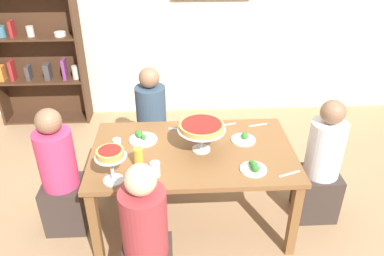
{
  "coord_description": "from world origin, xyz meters",
  "views": [
    {
      "loc": [
        -0.14,
        -2.56,
        2.44
      ],
      "look_at": [
        0.0,
        0.1,
        0.89
      ],
      "focal_mm": 35.33,
      "sensor_mm": 36.0,
      "label": 1
    }
  ],
  "objects_px": {
    "personal_pizza_stand": "(111,157)",
    "cutlery_knife_near": "(258,125)",
    "water_glass_clear_near": "(218,127)",
    "bookshelf": "(32,35)",
    "diner_head_east": "(321,169)",
    "beer_glass_amber_tall": "(139,158)",
    "cutlery_fork_near": "(179,129)",
    "dining_table": "(193,159)",
    "water_glass_clear_far": "(117,145)",
    "cutlery_fork_far": "(227,125)",
    "deep_dish_pizza_stand": "(201,128)",
    "water_glass_clear_spare": "(155,169)",
    "diner_far_left": "(152,128)",
    "salad_plate_far_diner": "(142,138)",
    "diner_near_left": "(146,246)",
    "cutlery_knife_far": "(290,174)",
    "salad_plate_near_diner": "(254,168)",
    "diner_head_west": "(61,180)",
    "salad_plate_spare": "(244,138)"
  },
  "relations": [
    {
      "from": "water_glass_clear_near",
      "to": "beer_glass_amber_tall",
      "type": "bearing_deg",
      "value": -143.57
    },
    {
      "from": "salad_plate_far_diner",
      "to": "personal_pizza_stand",
      "type": "bearing_deg",
      "value": -107.24
    },
    {
      "from": "diner_far_left",
      "to": "cutlery_fork_far",
      "type": "distance_m",
      "value": 0.85
    },
    {
      "from": "salad_plate_near_diner",
      "to": "cutlery_fork_near",
      "type": "bearing_deg",
      "value": 130.49
    },
    {
      "from": "salad_plate_far_diner",
      "to": "beer_glass_amber_tall",
      "type": "height_order",
      "value": "beer_glass_amber_tall"
    },
    {
      "from": "diner_near_left",
      "to": "cutlery_knife_near",
      "type": "relative_size",
      "value": 6.39
    },
    {
      "from": "diner_near_left",
      "to": "dining_table",
      "type": "bearing_deg",
      "value": -24.66
    },
    {
      "from": "deep_dish_pizza_stand",
      "to": "salad_plate_near_diner",
      "type": "distance_m",
      "value": 0.51
    },
    {
      "from": "diner_near_left",
      "to": "cutlery_fork_far",
      "type": "relative_size",
      "value": 6.39
    },
    {
      "from": "diner_near_left",
      "to": "cutlery_fork_far",
      "type": "distance_m",
      "value": 1.38
    },
    {
      "from": "diner_head_west",
      "to": "cutlery_knife_far",
      "type": "relative_size",
      "value": 6.39
    },
    {
      "from": "personal_pizza_stand",
      "to": "salad_plate_near_diner",
      "type": "distance_m",
      "value": 1.05
    },
    {
      "from": "diner_far_left",
      "to": "water_glass_clear_far",
      "type": "distance_m",
      "value": 0.88
    },
    {
      "from": "deep_dish_pizza_stand",
      "to": "water_glass_clear_near",
      "type": "distance_m",
      "value": 0.36
    },
    {
      "from": "personal_pizza_stand",
      "to": "water_glass_clear_near",
      "type": "relative_size",
      "value": 2.54
    },
    {
      "from": "bookshelf",
      "to": "diner_far_left",
      "type": "relative_size",
      "value": 1.92
    },
    {
      "from": "salad_plate_far_diner",
      "to": "diner_near_left",
      "type": "bearing_deg",
      "value": -85.93
    },
    {
      "from": "diner_head_east",
      "to": "water_glass_clear_far",
      "type": "distance_m",
      "value": 1.74
    },
    {
      "from": "diner_head_west",
      "to": "water_glass_clear_far",
      "type": "height_order",
      "value": "diner_head_west"
    },
    {
      "from": "beer_glass_amber_tall",
      "to": "cutlery_fork_near",
      "type": "xyz_separation_m",
      "value": [
        0.31,
        0.55,
        -0.08
      ]
    },
    {
      "from": "bookshelf",
      "to": "deep_dish_pizza_stand",
      "type": "bearing_deg",
      "value": -46.87
    },
    {
      "from": "beer_glass_amber_tall",
      "to": "bookshelf",
      "type": "bearing_deg",
      "value": 122.19
    },
    {
      "from": "diner_far_left",
      "to": "water_glass_clear_far",
      "type": "relative_size",
      "value": 9.83
    },
    {
      "from": "bookshelf",
      "to": "cutlery_knife_far",
      "type": "xyz_separation_m",
      "value": [
        2.52,
        -2.38,
        -0.38
      ]
    },
    {
      "from": "cutlery_knife_near",
      "to": "water_glass_clear_near",
      "type": "bearing_deg",
      "value": 1.22
    },
    {
      "from": "diner_near_left",
      "to": "diner_head_east",
      "type": "height_order",
      "value": "same"
    },
    {
      "from": "dining_table",
      "to": "cutlery_knife_near",
      "type": "bearing_deg",
      "value": 31.4
    },
    {
      "from": "dining_table",
      "to": "cutlery_knife_far",
      "type": "height_order",
      "value": "cutlery_knife_far"
    },
    {
      "from": "personal_pizza_stand",
      "to": "water_glass_clear_spare",
      "type": "xyz_separation_m",
      "value": [
        0.3,
        0.05,
        -0.15
      ]
    },
    {
      "from": "dining_table",
      "to": "cutlery_fork_near",
      "type": "relative_size",
      "value": 9.15
    },
    {
      "from": "salad_plate_spare",
      "to": "diner_near_left",
      "type": "bearing_deg",
      "value": -131.57
    },
    {
      "from": "bookshelf",
      "to": "cutlery_fork_near",
      "type": "xyz_separation_m",
      "value": [
        1.71,
        -1.68,
        -0.38
      ]
    },
    {
      "from": "diner_head_east",
      "to": "diner_head_west",
      "type": "bearing_deg",
      "value": 0.72
    },
    {
      "from": "water_glass_clear_far",
      "to": "cutlery_knife_far",
      "type": "distance_m",
      "value": 1.36
    },
    {
      "from": "water_glass_clear_far",
      "to": "cutlery_knife_far",
      "type": "bearing_deg",
      "value": -15.9
    },
    {
      "from": "water_glass_clear_far",
      "to": "water_glass_clear_spare",
      "type": "xyz_separation_m",
      "value": [
        0.31,
        -0.33,
        -0.0
      ]
    },
    {
      "from": "cutlery_knife_far",
      "to": "diner_head_west",
      "type": "bearing_deg",
      "value": 149.14
    },
    {
      "from": "personal_pizza_stand",
      "to": "water_glass_clear_far",
      "type": "distance_m",
      "value": 0.41
    },
    {
      "from": "water_glass_clear_far",
      "to": "cutlery_fork_far",
      "type": "height_order",
      "value": "water_glass_clear_far"
    },
    {
      "from": "dining_table",
      "to": "cutlery_fork_far",
      "type": "height_order",
      "value": "cutlery_fork_far"
    },
    {
      "from": "water_glass_clear_near",
      "to": "bookshelf",
      "type": "bearing_deg",
      "value": 139.72
    },
    {
      "from": "bookshelf",
      "to": "salad_plate_far_diner",
      "type": "bearing_deg",
      "value": -52.7
    },
    {
      "from": "diner_far_left",
      "to": "dining_table",
      "type": "bearing_deg",
      "value": 24.86
    },
    {
      "from": "bookshelf",
      "to": "cutlery_knife_far",
      "type": "height_order",
      "value": "bookshelf"
    },
    {
      "from": "bookshelf",
      "to": "cutlery_knife_near",
      "type": "distance_m",
      "value": 2.96
    },
    {
      "from": "diner_far_left",
      "to": "cutlery_fork_near",
      "type": "xyz_separation_m",
      "value": [
        0.27,
        -0.46,
        0.25
      ]
    },
    {
      "from": "diner_head_east",
      "to": "beer_glass_amber_tall",
      "type": "height_order",
      "value": "diner_head_east"
    },
    {
      "from": "salad_plate_far_diner",
      "to": "salad_plate_spare",
      "type": "height_order",
      "value": "salad_plate_spare"
    },
    {
      "from": "personal_pizza_stand",
      "to": "cutlery_knife_near",
      "type": "distance_m",
      "value": 1.44
    },
    {
      "from": "personal_pizza_stand",
      "to": "beer_glass_amber_tall",
      "type": "xyz_separation_m",
      "value": [
        0.18,
        0.16,
        -0.12
      ]
    }
  ]
}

